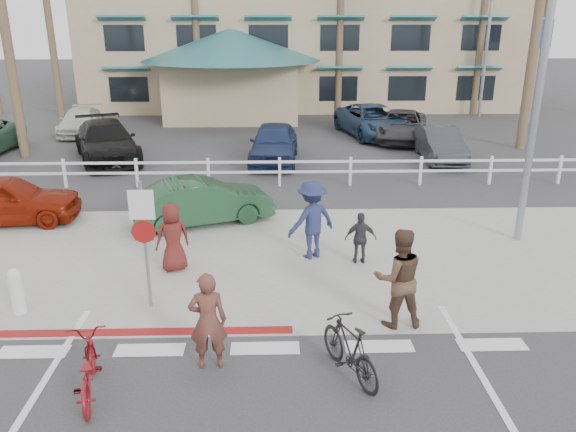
{
  "coord_description": "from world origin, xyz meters",
  "views": [
    {
      "loc": [
        0.16,
        -7.84,
        5.49
      ],
      "look_at": [
        0.48,
        3.29,
        1.5
      ],
      "focal_mm": 35.0,
      "sensor_mm": 36.0,
      "label": 1
    }
  ],
  "objects_px": {
    "bike_red": "(87,369)",
    "car_red_compact": "(5,200)",
    "sign_post": "(145,239)",
    "bike_black": "(350,349)",
    "car_white_sedan": "(203,201)"
  },
  "relations": [
    {
      "from": "bike_red",
      "to": "car_red_compact",
      "type": "bearing_deg",
      "value": -72.28
    },
    {
      "from": "sign_post",
      "to": "car_red_compact",
      "type": "relative_size",
      "value": 0.73
    },
    {
      "from": "bike_black",
      "to": "car_red_compact",
      "type": "xyz_separation_m",
      "value": [
        -8.64,
        7.35,
        0.19
      ]
    },
    {
      "from": "bike_red",
      "to": "car_white_sedan",
      "type": "height_order",
      "value": "car_white_sedan"
    },
    {
      "from": "sign_post",
      "to": "bike_red",
      "type": "height_order",
      "value": "sign_post"
    },
    {
      "from": "car_red_compact",
      "to": "bike_black",
      "type": "bearing_deg",
      "value": -135.6
    },
    {
      "from": "sign_post",
      "to": "bike_black",
      "type": "bearing_deg",
      "value": -33.24
    },
    {
      "from": "sign_post",
      "to": "car_red_compact",
      "type": "height_order",
      "value": "sign_post"
    },
    {
      "from": "bike_red",
      "to": "car_red_compact",
      "type": "xyz_separation_m",
      "value": [
        -4.6,
        7.71,
        0.23
      ]
    },
    {
      "from": "bike_black",
      "to": "sign_post",
      "type": "bearing_deg",
      "value": -57.57
    },
    {
      "from": "bike_red",
      "to": "bike_black",
      "type": "height_order",
      "value": "bike_black"
    },
    {
      "from": "bike_black",
      "to": "car_red_compact",
      "type": "relative_size",
      "value": 0.41
    },
    {
      "from": "bike_black",
      "to": "car_red_compact",
      "type": "bearing_deg",
      "value": -64.74
    },
    {
      "from": "sign_post",
      "to": "bike_black",
      "type": "height_order",
      "value": "sign_post"
    },
    {
      "from": "car_white_sedan",
      "to": "car_red_compact",
      "type": "distance_m",
      "value": 5.5
    }
  ]
}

